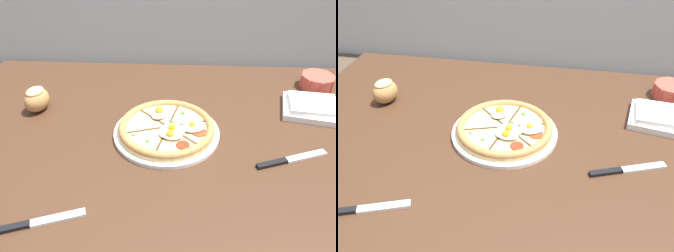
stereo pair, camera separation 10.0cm
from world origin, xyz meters
TOP-DOWN VIEW (x-y plane):
  - dining_table at (0.00, 0.00)m, footprint 1.36×0.95m
  - pizza at (0.01, 0.02)m, footprint 0.30×0.30m
  - ramekin_bowl at (0.51, 0.32)m, footprint 0.12×0.12m
  - napkin_folded at (0.45, 0.17)m, footprint 0.20×0.18m
  - bread_piece_mid at (-0.41, 0.13)m, footprint 0.09×0.10m
  - knife_main at (0.33, -0.07)m, footprint 0.20×0.09m
  - knife_spare at (-0.26, -0.31)m, footprint 0.20×0.09m

SIDE VIEW (x-z plane):
  - dining_table at x=0.00m, z-range 0.28..1.02m
  - knife_spare at x=-0.26m, z-range 0.74..0.75m
  - knife_main at x=0.33m, z-range 0.74..0.75m
  - napkin_folded at x=0.45m, z-range 0.74..0.77m
  - pizza at x=0.01m, z-range 0.73..0.79m
  - ramekin_bowl at x=0.51m, z-range 0.74..0.79m
  - bread_piece_mid at x=-0.41m, z-range 0.74..0.82m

